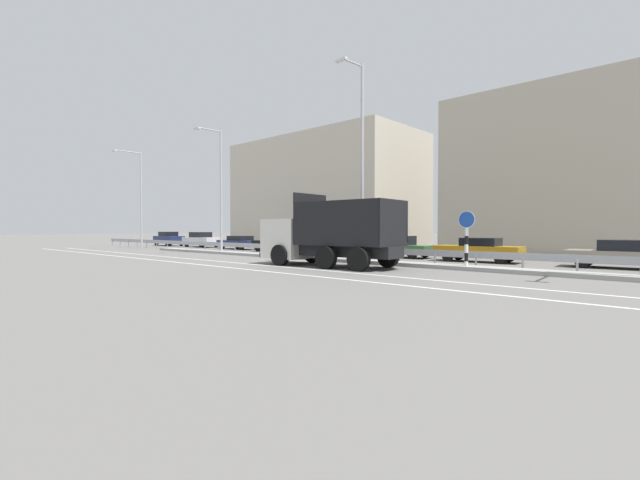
# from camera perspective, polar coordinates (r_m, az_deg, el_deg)

# --- Properties ---
(ground_plane) EXTENTS (320.00, 320.00, 0.00)m
(ground_plane) POSITION_cam_1_polar(r_m,az_deg,el_deg) (24.15, -3.55, -2.85)
(ground_plane) COLOR #605E5B
(lane_strip_0) EXTENTS (64.57, 0.16, 0.01)m
(lane_strip_0) POSITION_cam_1_polar(r_m,az_deg,el_deg) (19.53, -2.06, -3.86)
(lane_strip_0) COLOR silver
(lane_strip_0) RESTS_ON ground_plane
(lane_strip_1) EXTENTS (64.57, 0.16, 0.01)m
(lane_strip_1) POSITION_cam_1_polar(r_m,az_deg,el_deg) (18.19, -6.37, -4.26)
(lane_strip_1) COLOR silver
(lane_strip_1) RESTS_ON ground_plane
(median_island) EXTENTS (35.52, 1.10, 0.18)m
(median_island) POSITION_cam_1_polar(r_m,az_deg,el_deg) (25.33, -0.85, -2.44)
(median_island) COLOR gray
(median_island) RESTS_ON ground_plane
(median_guardrail) EXTENTS (64.57, 0.09, 0.78)m
(median_guardrail) POSITION_cam_1_polar(r_m,az_deg,el_deg) (26.16, 0.90, -1.27)
(median_guardrail) COLOR #9EA0A5
(median_guardrail) RESTS_ON ground_plane
(dump_truck) EXTENTS (7.43, 3.13, 3.59)m
(dump_truck) POSITION_cam_1_polar(r_m,az_deg,el_deg) (21.34, -0.49, -0.05)
(dump_truck) COLOR silver
(dump_truck) RESTS_ON ground_plane
(median_road_sign) EXTENTS (0.76, 0.16, 2.62)m
(median_road_sign) POSITION_cam_1_polar(r_m,az_deg,el_deg) (20.07, 18.94, 0.18)
(median_road_sign) COLOR white
(median_road_sign) RESTS_ON ground_plane
(street_lamp_0) EXTENTS (0.70, 2.64, 9.10)m
(street_lamp_0) POSITION_cam_1_polar(r_m,az_deg,el_deg) (43.81, -22.98, 5.62)
(street_lamp_0) COLOR #ADADB2
(street_lamp_0) RESTS_ON ground_plane
(street_lamp_1) EXTENTS (0.71, 2.13, 9.15)m
(street_lamp_1) POSITION_cam_1_polar(r_m,az_deg,el_deg) (32.62, -13.27, 7.11)
(street_lamp_1) COLOR #ADADB2
(street_lamp_1) RESTS_ON ground_plane
(street_lamp_2) EXTENTS (0.71, 1.82, 10.66)m
(street_lamp_2) POSITION_cam_1_polar(r_m,az_deg,el_deg) (23.42, 5.47, 11.20)
(street_lamp_2) COLOR #ADADB2
(street_lamp_2) RESTS_ON ground_plane
(parked_car_0) EXTENTS (3.95, 1.82, 1.54)m
(parked_car_0) POSITION_cam_1_polar(r_m,az_deg,el_deg) (49.49, -19.52, 0.17)
(parked_car_0) COLOR navy
(parked_car_0) RESTS_ON ground_plane
(parked_car_1) EXTENTS (4.69, 1.86, 1.52)m
(parked_car_1) POSITION_cam_1_polar(r_m,az_deg,el_deg) (44.86, -15.56, 0.05)
(parked_car_1) COLOR silver
(parked_car_1) RESTS_ON ground_plane
(parked_car_2) EXTENTS (4.54, 1.91, 1.22)m
(parked_car_2) POSITION_cam_1_polar(r_m,az_deg,el_deg) (39.26, -10.69, -0.28)
(parked_car_2) COLOR navy
(parked_car_2) RESTS_ON ground_plane
(parked_car_3) EXTENTS (4.21, 2.20, 1.35)m
(parked_car_3) POSITION_cam_1_polar(r_m,az_deg,el_deg) (34.62, -5.75, -0.41)
(parked_car_3) COLOR black
(parked_car_3) RESTS_ON ground_plane
(parked_car_4) EXTENTS (3.91, 2.05, 1.25)m
(parked_car_4) POSITION_cam_1_polar(r_m,az_deg,el_deg) (30.86, 2.30, -0.72)
(parked_car_4) COLOR navy
(parked_car_4) RESTS_ON ground_plane
(parked_car_5) EXTENTS (4.26, 2.20, 1.39)m
(parked_car_5) POSITION_cam_1_polar(r_m,az_deg,el_deg) (27.78, 10.57, -0.88)
(parked_car_5) COLOR #335B33
(parked_car_5) RESTS_ON ground_plane
(parked_car_6) EXTENTS (4.64, 2.14, 1.34)m
(parked_car_6) POSITION_cam_1_polar(r_m,az_deg,el_deg) (25.17, 20.40, -1.19)
(parked_car_6) COLOR #B27A14
(parked_car_6) RESTS_ON ground_plane
(parked_car_7) EXTENTS (4.30, 2.23, 1.33)m
(parked_car_7) POSITION_cam_1_polar(r_m,az_deg,el_deg) (24.02, 35.02, -1.52)
(parked_car_7) COLOR gray
(parked_car_7) RESTS_ON ground_plane
(background_building_0) EXTENTS (19.71, 9.95, 11.13)m
(background_building_0) POSITION_cam_1_polar(r_m,az_deg,el_deg) (45.31, 0.67, 6.20)
(background_building_0) COLOR beige
(background_building_0) RESTS_ON ground_plane
(background_building_1) EXTENTS (15.21, 11.34, 11.17)m
(background_building_1) POSITION_cam_1_polar(r_m,az_deg,el_deg) (35.68, 30.77, 7.32)
(background_building_1) COLOR #B7AD99
(background_building_1) RESTS_ON ground_plane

